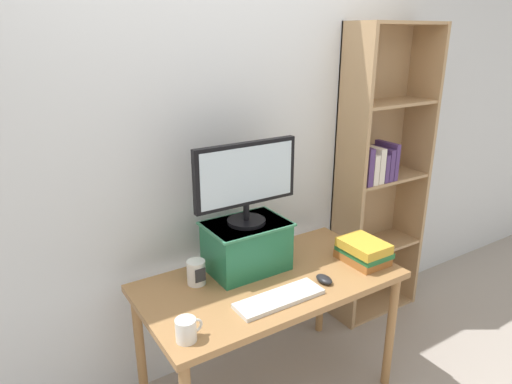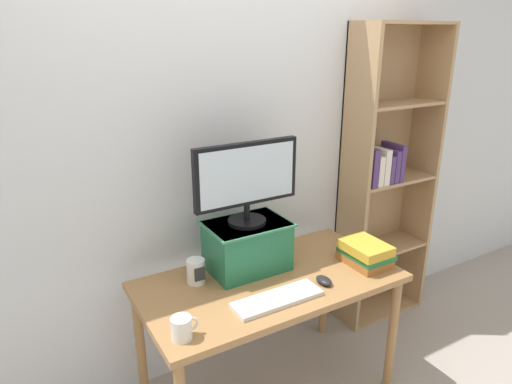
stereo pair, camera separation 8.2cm
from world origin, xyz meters
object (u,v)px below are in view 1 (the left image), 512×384
(computer_monitor, at_px, (246,179))
(desk_speaker, at_px, (196,272))
(coffee_mug, at_px, (187,330))
(desk, at_px, (270,292))
(riser_box, at_px, (246,245))
(computer_mouse, at_px, (324,279))
(bookshelf_unit, at_px, (378,176))
(keyboard, at_px, (279,298))
(book_stack, at_px, (363,251))

(computer_monitor, relative_size, desk_speaker, 4.58)
(computer_monitor, distance_m, coffee_mug, 0.80)
(desk, bearing_deg, computer_monitor, 106.60)
(desk, xyz_separation_m, riser_box, (-0.05, 0.16, 0.22))
(computer_mouse, relative_size, desk_speaker, 0.82)
(desk, xyz_separation_m, computer_mouse, (0.21, -0.18, 0.10))
(bookshelf_unit, bearing_deg, coffee_mug, -161.54)
(bookshelf_unit, xyz_separation_m, keyboard, (-1.21, -0.54, -0.27))
(desk_speaker, bearing_deg, desk, -24.94)
(computer_mouse, distance_m, coffee_mug, 0.79)
(keyboard, xyz_separation_m, computer_mouse, (0.29, 0.01, 0.01))
(desk, xyz_separation_m, desk_speaker, (-0.35, 0.16, 0.15))
(bookshelf_unit, relative_size, coffee_mug, 16.82)
(bookshelf_unit, height_order, computer_monitor, bookshelf_unit)
(desk, bearing_deg, keyboard, -112.12)
(riser_box, height_order, coffee_mug, riser_box)
(computer_mouse, bearing_deg, coffee_mug, -176.49)
(computer_mouse, bearing_deg, bookshelf_unit, 29.62)
(riser_box, bearing_deg, desk, -73.55)
(bookshelf_unit, distance_m, coffee_mug, 1.82)
(computer_mouse, height_order, coffee_mug, coffee_mug)
(computer_mouse, bearing_deg, book_stack, 9.61)
(desk, bearing_deg, computer_mouse, -40.85)
(desk, bearing_deg, desk_speaker, 155.06)
(coffee_mug, height_order, desk_speaker, desk_speaker)
(desk, bearing_deg, coffee_mug, -158.14)
(bookshelf_unit, height_order, keyboard, bookshelf_unit)
(keyboard, bearing_deg, coffee_mug, -176.07)
(desk_speaker, bearing_deg, riser_box, -0.49)
(bookshelf_unit, distance_m, book_stack, 0.78)
(bookshelf_unit, bearing_deg, keyboard, -156.11)
(bookshelf_unit, height_order, riser_box, bookshelf_unit)
(desk, relative_size, computer_monitor, 2.34)
(riser_box, bearing_deg, coffee_mug, -143.74)
(desk, distance_m, riser_box, 0.28)
(book_stack, distance_m, desk_speaker, 0.93)
(desk, distance_m, book_stack, 0.58)
(keyboard, distance_m, desk_speaker, 0.45)
(computer_mouse, relative_size, book_stack, 0.38)
(bookshelf_unit, height_order, coffee_mug, bookshelf_unit)
(computer_mouse, distance_m, desk_speaker, 0.66)
(riser_box, relative_size, computer_mouse, 4.20)
(computer_monitor, height_order, desk_speaker, computer_monitor)
(bookshelf_unit, bearing_deg, desk_speaker, -173.12)
(desk, distance_m, coffee_mug, 0.64)
(desk, distance_m, bookshelf_unit, 1.24)
(riser_box, height_order, book_stack, riser_box)
(book_stack, relative_size, coffee_mug, 2.25)
(book_stack, distance_m, coffee_mug, 1.13)
(riser_box, height_order, desk_speaker, riser_box)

